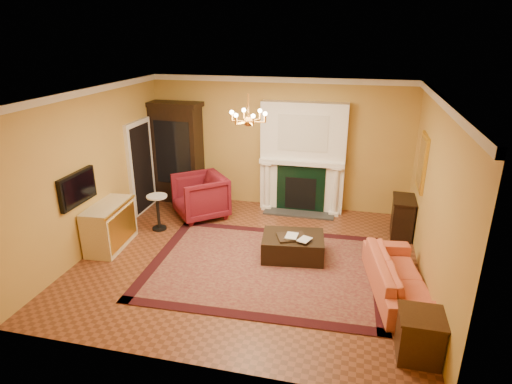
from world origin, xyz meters
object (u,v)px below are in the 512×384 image
(wingback_armchair, at_px, (200,194))
(end_table, at_px, (419,337))
(pedestal_table, at_px, (158,210))
(console_table, at_px, (402,218))
(coral_sofa, at_px, (400,271))
(leather_ottoman, at_px, (293,246))
(china_cabinet, at_px, (178,155))
(commode, at_px, (110,226))

(wingback_armchair, relative_size, end_table, 1.76)
(pedestal_table, bearing_deg, console_table, 9.94)
(coral_sofa, bearing_deg, pedestal_table, 65.26)
(console_table, relative_size, leather_ottoman, 0.71)
(wingback_armchair, height_order, leather_ottoman, wingback_armchair)
(china_cabinet, distance_m, console_table, 5.30)
(china_cabinet, distance_m, coral_sofa, 5.86)
(coral_sofa, bearing_deg, end_table, 176.34)
(wingback_armchair, relative_size, leather_ottoman, 0.96)
(wingback_armchair, height_order, console_table, wingback_armchair)
(console_table, bearing_deg, end_table, -88.72)
(pedestal_table, relative_size, end_table, 1.25)
(china_cabinet, bearing_deg, end_table, -36.87)
(pedestal_table, relative_size, coral_sofa, 0.37)
(pedestal_table, distance_m, console_table, 5.02)
(coral_sofa, xyz_separation_m, end_table, (0.15, -1.43, -0.10))
(leather_ottoman, bearing_deg, console_table, 27.53)
(china_cabinet, height_order, pedestal_table, china_cabinet)
(pedestal_table, xyz_separation_m, leather_ottoman, (2.93, -0.53, -0.22))
(end_table, distance_m, console_table, 3.60)
(console_table, bearing_deg, wingback_armchair, -177.37)
(wingback_armchair, distance_m, console_table, 4.32)
(wingback_armchair, xyz_separation_m, leather_ottoman, (2.30, -1.36, -0.31))
(leather_ottoman, bearing_deg, wingback_armchair, 142.14)
(china_cabinet, height_order, commode, china_cabinet)
(china_cabinet, relative_size, console_table, 2.93)
(end_table, distance_m, leather_ottoman, 2.94)
(china_cabinet, height_order, end_table, china_cabinet)
(end_table, xyz_separation_m, console_table, (0.06, 3.59, 0.09))
(china_cabinet, relative_size, end_table, 3.79)
(china_cabinet, bearing_deg, coral_sofa, -27.07)
(pedestal_table, xyz_separation_m, coral_sofa, (4.74, -1.30, -0.04))
(commode, relative_size, leather_ottoman, 1.05)
(wingback_armchair, bearing_deg, end_table, 9.83)
(coral_sofa, bearing_deg, china_cabinet, 49.49)
(china_cabinet, bearing_deg, wingback_armchair, -41.00)
(pedestal_table, xyz_separation_m, end_table, (4.88, -2.73, -0.14))
(commode, relative_size, console_table, 1.48)
(wingback_armchair, xyz_separation_m, console_table, (4.31, 0.03, -0.14))
(china_cabinet, xyz_separation_m, console_table, (5.18, -0.84, -0.76))
(wingback_armchair, xyz_separation_m, pedestal_table, (-0.63, -0.84, -0.09))
(end_table, bearing_deg, commode, 161.58)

